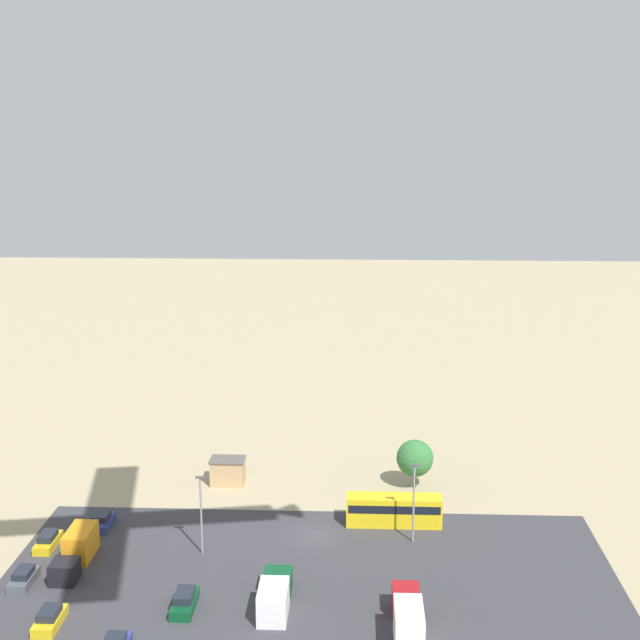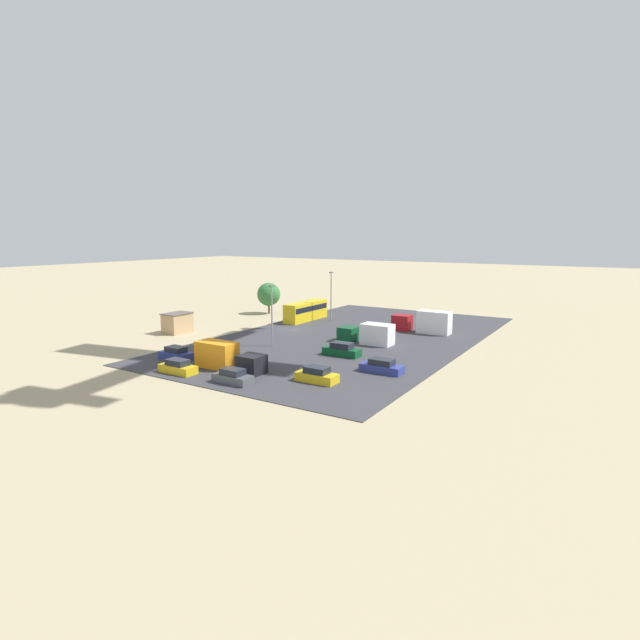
% 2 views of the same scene
% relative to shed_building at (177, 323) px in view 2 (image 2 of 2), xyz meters
% --- Properties ---
extents(ground_plane, '(400.00, 400.00, 0.00)m').
position_rel_shed_building_xyz_m(ground_plane, '(-11.14, 13.64, -1.56)').
color(ground_plane, tan).
extents(parking_lot_surface, '(58.70, 33.50, 0.08)m').
position_rel_shed_building_xyz_m(parking_lot_surface, '(-11.14, 24.42, -1.52)').
color(parking_lot_surface, '#38383D').
rests_on(parking_lot_surface, ground).
extents(shed_building, '(4.20, 3.10, 3.09)m').
position_rel_shed_building_xyz_m(shed_building, '(0.00, 0.00, 0.00)').
color(shed_building, tan).
rests_on(shed_building, ground).
extents(bus, '(10.23, 2.56, 3.22)m').
position_rel_shed_building_xyz_m(bus, '(-19.57, 10.66, 0.26)').
color(bus, gold).
rests_on(bus, ground).
extents(parked_car_0, '(1.78, 4.17, 1.50)m').
position_rel_shed_building_xyz_m(parked_car_0, '(15.58, 25.12, -0.85)').
color(parked_car_0, '#4C5156').
rests_on(parked_car_0, ground).
extents(parked_car_1, '(1.89, 4.34, 1.57)m').
position_rel_shed_building_xyz_m(parked_car_1, '(10.70, 32.08, -0.82)').
color(parked_car_1, gold).
rests_on(parked_car_1, ground).
extents(parked_car_2, '(1.92, 4.67, 1.50)m').
position_rel_shed_building_xyz_m(parked_car_2, '(3.98, 36.20, -0.85)').
color(parked_car_2, navy).
rests_on(parked_car_2, ground).
extents(parked_car_3, '(1.77, 4.38, 1.51)m').
position_rel_shed_building_xyz_m(parked_car_3, '(15.92, 17.54, -0.85)').
color(parked_car_3, gold).
rests_on(parked_car_3, ground).
extents(parked_car_4, '(1.90, 4.69, 1.66)m').
position_rel_shed_building_xyz_m(parked_car_4, '(-0.34, 28.78, -0.78)').
color(parked_car_4, '#0C4723').
rests_on(parked_car_4, ground).
extents(parked_car_5, '(1.92, 4.23, 1.54)m').
position_rel_shed_building_xyz_m(parked_car_5, '(11.77, 12.69, -0.83)').
color(parked_car_5, navy).
rests_on(parked_car_5, ground).
extents(parked_truck_0, '(2.43, 8.70, 2.93)m').
position_rel_shed_building_xyz_m(parked_truck_0, '(11.88, 20.90, -0.14)').
color(parked_truck_0, black).
rests_on(parked_truck_0, ground).
extents(parked_truck_1, '(2.39, 9.00, 3.41)m').
position_rel_shed_building_xyz_m(parked_truck_1, '(-19.97, 32.26, 0.09)').
color(parked_truck_1, maroon).
rests_on(parked_truck_1, ground).
extents(parked_truck_2, '(2.56, 7.78, 2.84)m').
position_rel_shed_building_xyz_m(parked_truck_2, '(-8.37, 28.49, -0.18)').
color(parked_truck_2, '#0C4723').
rests_on(parked_truck_2, ground).
extents(tree_near_shed, '(4.39, 4.39, 5.92)m').
position_rel_shed_building_xyz_m(tree_near_shed, '(-22.39, 0.34, 2.16)').
color(tree_near_shed, brown).
rests_on(tree_near_shed, ground).
extents(light_pole_lot_centre, '(0.90, 0.28, 8.52)m').
position_rel_shed_building_xyz_m(light_pole_lot_centre, '(-21.41, 14.69, 3.21)').
color(light_pole_lot_centre, gray).
rests_on(light_pole_lot_centre, ground).
extents(light_pole_lot_edge, '(0.90, 0.28, 8.21)m').
position_rel_shed_building_xyz_m(light_pole_lot_edge, '(-0.07, 18.18, 3.06)').
color(light_pole_lot_edge, gray).
rests_on(light_pole_lot_edge, ground).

